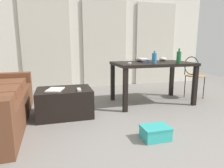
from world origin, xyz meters
name	(u,v)px	position (x,y,z in m)	size (l,w,h in m)	color
ground_plane	(135,110)	(0.00, 1.36, 0.00)	(8.44, 8.44, 0.00)	gray
wall_back	(104,37)	(0.00, 3.52, 1.27)	(5.63, 0.10, 2.54)	silver
curtains	(105,44)	(0.00, 3.43, 1.09)	(4.00, 0.03, 2.17)	beige
coffee_table	(65,102)	(-1.14, 1.39, 0.21)	(0.81, 0.59, 0.42)	black
craft_table	(152,68)	(0.46, 1.68, 0.66)	(1.41, 0.83, 0.76)	black
wire_chair	(193,72)	(1.38, 1.71, 0.53)	(0.36, 0.38, 0.85)	#B7844C
bottle_near	(179,57)	(0.78, 1.35, 0.86)	(0.07, 0.07, 0.25)	#195B2D
bottle_far	(154,58)	(0.33, 1.38, 0.85)	(0.08, 0.08, 0.21)	teal
bowl	(163,59)	(0.80, 1.90, 0.80)	(0.15, 0.15, 0.08)	beige
book_stack	(144,60)	(0.36, 1.86, 0.79)	(0.24, 0.30, 0.06)	#33519E
tv_remote_on_table	(130,63)	(-0.07, 1.47, 0.77)	(0.05, 0.17, 0.02)	#B7B7B2
tv_remote_primary	(79,90)	(-0.94, 1.24, 0.43)	(0.05, 0.17, 0.03)	#B7B7B2
magazine	(55,90)	(-1.27, 1.35, 0.43)	(0.21, 0.29, 0.02)	silver
shoebox	(155,133)	(-0.18, 0.31, 0.08)	(0.32, 0.23, 0.15)	#33B2AD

